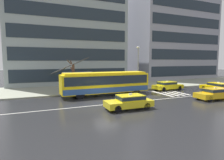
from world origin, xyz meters
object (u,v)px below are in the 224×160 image
(taxi_cross_traffic, at_px, (218,87))
(street_lamp, at_px, (138,64))
(taxi_oncoming_near, at_px, (129,101))
(bus_shelter, at_px, (78,77))
(trolleybus, at_px, (106,83))
(pedestrian_at_shelter, at_px, (96,80))
(pedestrian_approaching_curb, at_px, (86,81))
(taxi_oncoming_far, at_px, (214,93))
(pedestrian_walking_past, at_px, (95,80))
(street_tree_bare, at_px, (73,75))
(taxi_ahead_of_bus, at_px, (167,85))

(taxi_cross_traffic, height_order, street_lamp, street_lamp)
(taxi_oncoming_near, relative_size, bus_shelter, 1.08)
(trolleybus, relative_size, pedestrian_at_shelter, 6.45)
(taxi_oncoming_near, distance_m, pedestrian_approaching_curb, 9.48)
(taxi_oncoming_near, distance_m, street_lamp, 11.92)
(taxi_oncoming_far, relative_size, bus_shelter, 1.10)
(pedestrian_walking_past, bearing_deg, taxi_oncoming_near, -88.59)
(taxi_cross_traffic, distance_m, pedestrian_walking_past, 17.22)
(street_tree_bare, bearing_deg, taxi_cross_traffic, -21.56)
(trolleybus, xyz_separation_m, taxi_cross_traffic, (15.37, -3.67, -0.89))
(trolleybus, height_order, pedestrian_walking_past, trolleybus)
(taxi_oncoming_near, bearing_deg, pedestrian_approaching_curb, 99.36)
(taxi_cross_traffic, xyz_separation_m, bus_shelter, (-18.11, 7.18, 1.42))
(taxi_oncoming_far, bearing_deg, pedestrian_approaching_curb, 142.81)
(pedestrian_approaching_curb, distance_m, street_lamp, 8.32)
(street_lamp, bearing_deg, taxi_oncoming_near, -124.41)
(taxi_cross_traffic, bearing_deg, street_lamp, 146.95)
(taxi_oncoming_far, bearing_deg, pedestrian_walking_past, 138.72)
(taxi_oncoming_near, distance_m, street_tree_bare, 11.33)
(pedestrian_at_shelter, relative_size, pedestrian_walking_past, 0.96)
(taxi_oncoming_near, height_order, taxi_ahead_of_bus, same)
(taxi_oncoming_far, bearing_deg, taxi_oncoming_near, 179.77)
(taxi_oncoming_near, height_order, pedestrian_walking_past, pedestrian_walking_past)
(trolleybus, height_order, bus_shelter, trolleybus)
(taxi_cross_traffic, distance_m, taxi_ahead_of_bus, 6.74)
(trolleybus, bearing_deg, taxi_oncoming_near, -93.45)
(pedestrian_approaching_curb, height_order, pedestrian_walking_past, pedestrian_approaching_curb)
(bus_shelter, relative_size, pedestrian_approaching_curb, 2.02)
(taxi_oncoming_near, height_order, bus_shelter, bus_shelter)
(pedestrian_walking_past, relative_size, street_tree_bare, 0.45)
(trolleybus, xyz_separation_m, pedestrian_at_shelter, (-0.15, 3.71, -0.00))
(pedestrian_at_shelter, height_order, pedestrian_approaching_curb, pedestrian_approaching_curb)
(taxi_oncoming_near, bearing_deg, street_lamp, 55.59)
(pedestrian_at_shelter, bearing_deg, taxi_oncoming_far, -45.91)
(taxi_cross_traffic, xyz_separation_m, pedestrian_approaching_curb, (-17.33, 5.88, 1.00))
(taxi_oncoming_far, distance_m, taxi_ahead_of_bus, 7.44)
(pedestrian_at_shelter, xyz_separation_m, pedestrian_walking_past, (-0.52, -1.16, 0.08))
(pedestrian_at_shelter, bearing_deg, taxi_oncoming_near, -91.49)
(taxi_cross_traffic, relative_size, street_tree_bare, 1.06)
(taxi_oncoming_near, height_order, pedestrian_at_shelter, pedestrian_at_shelter)
(taxi_oncoming_near, bearing_deg, taxi_ahead_of_bus, 35.53)
(trolleybus, bearing_deg, bus_shelter, 127.98)
(taxi_oncoming_near, distance_m, taxi_ahead_of_bus, 12.70)
(trolleybus, distance_m, taxi_ahead_of_bus, 9.95)
(pedestrian_at_shelter, bearing_deg, bus_shelter, -175.66)
(taxi_oncoming_near, xyz_separation_m, street_tree_bare, (-2.94, 10.83, 1.63))
(street_tree_bare, bearing_deg, bus_shelter, -19.88)
(bus_shelter, bearing_deg, pedestrian_walking_past, -24.94)
(trolleybus, xyz_separation_m, pedestrian_approaching_curb, (-1.96, 2.21, 0.11))
(pedestrian_approaching_curb, bearing_deg, taxi_ahead_of_bus, -9.18)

